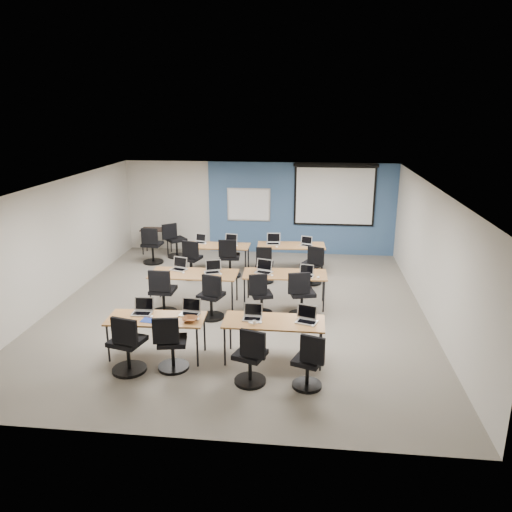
# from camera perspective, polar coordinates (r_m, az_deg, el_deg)

# --- Properties ---
(floor) EXTENTS (8.00, 9.00, 0.02)m
(floor) POSITION_cam_1_polar(r_m,az_deg,el_deg) (10.99, -2.12, -5.99)
(floor) COLOR #6B6354
(floor) RESTS_ON ground
(ceiling) EXTENTS (8.00, 9.00, 0.02)m
(ceiling) POSITION_cam_1_polar(r_m,az_deg,el_deg) (10.25, -2.28, 8.07)
(ceiling) COLOR white
(ceiling) RESTS_ON ground
(wall_back) EXTENTS (8.00, 0.04, 2.70)m
(wall_back) POSITION_cam_1_polar(r_m,az_deg,el_deg) (14.89, 0.35, 5.53)
(wall_back) COLOR beige
(wall_back) RESTS_ON ground
(wall_front) EXTENTS (8.00, 0.04, 2.70)m
(wall_front) POSITION_cam_1_polar(r_m,az_deg,el_deg) (6.42, -8.19, -10.26)
(wall_front) COLOR beige
(wall_front) RESTS_ON ground
(wall_left) EXTENTS (0.04, 9.00, 2.70)m
(wall_left) POSITION_cam_1_polar(r_m,az_deg,el_deg) (11.80, -21.79, 1.33)
(wall_left) COLOR beige
(wall_left) RESTS_ON ground
(wall_right) EXTENTS (0.04, 9.00, 2.70)m
(wall_right) POSITION_cam_1_polar(r_m,az_deg,el_deg) (10.73, 19.45, 0.10)
(wall_right) COLOR beige
(wall_right) RESTS_ON ground
(blue_accent_panel) EXTENTS (5.50, 0.04, 2.70)m
(blue_accent_panel) POSITION_cam_1_polar(r_m,az_deg,el_deg) (14.78, 5.18, 5.38)
(blue_accent_panel) COLOR #3D5977
(blue_accent_panel) RESTS_ON wall_back
(whiteboard) EXTENTS (1.28, 0.03, 0.98)m
(whiteboard) POSITION_cam_1_polar(r_m,az_deg,el_deg) (14.83, -0.84, 5.88)
(whiteboard) COLOR silver
(whiteboard) RESTS_ON wall_back
(projector_screen) EXTENTS (2.40, 0.10, 1.82)m
(projector_screen) POSITION_cam_1_polar(r_m,az_deg,el_deg) (14.64, 8.98, 7.27)
(projector_screen) COLOR black
(projector_screen) RESTS_ON wall_back
(training_table_front_left) EXTENTS (1.68, 0.70, 0.73)m
(training_table_front_left) POSITION_cam_1_polar(r_m,az_deg,el_deg) (8.90, -11.33, -7.22)
(training_table_front_left) COLOR brown
(training_table_front_left) RESTS_ON floor
(training_table_front_right) EXTENTS (1.73, 0.72, 0.73)m
(training_table_front_right) POSITION_cam_1_polar(r_m,az_deg,el_deg) (8.61, 2.05, -7.70)
(training_table_front_right) COLOR #A47234
(training_table_front_right) RESTS_ON floor
(training_table_mid_left) EXTENTS (1.92, 0.80, 0.73)m
(training_table_mid_left) POSITION_cam_1_polar(r_m,az_deg,el_deg) (11.05, -7.11, -2.17)
(training_table_mid_left) COLOR brown
(training_table_mid_left) RESTS_ON floor
(training_table_mid_right) EXTENTS (1.83, 0.76, 0.73)m
(training_table_mid_right) POSITION_cam_1_polar(r_m,az_deg,el_deg) (10.96, 3.32, -2.23)
(training_table_mid_right) COLOR #A4723E
(training_table_mid_right) RESTS_ON floor
(training_table_back_left) EXTENTS (1.69, 0.70, 0.73)m
(training_table_back_left) POSITION_cam_1_polar(r_m,az_deg,el_deg) (13.20, -4.42, 1.03)
(training_table_back_left) COLOR #A06332
(training_table_back_left) RESTS_ON floor
(training_table_back_right) EXTENTS (1.78, 0.74, 0.73)m
(training_table_back_right) POSITION_cam_1_polar(r_m,az_deg,el_deg) (13.22, 4.04, 1.07)
(training_table_back_right) COLOR #976941
(training_table_back_right) RESTS_ON floor
(laptop_0) EXTENTS (0.35, 0.29, 0.26)m
(laptop_0) POSITION_cam_1_polar(r_m,az_deg,el_deg) (9.10, -12.82, -5.99)
(laptop_0) COLOR #BBBBBB
(laptop_0) RESTS_ON training_table_front_left
(mouse_0) EXTENTS (0.06, 0.09, 0.03)m
(mouse_0) POSITION_cam_1_polar(r_m,az_deg,el_deg) (8.92, -11.84, -6.78)
(mouse_0) COLOR white
(mouse_0) RESTS_ON training_table_front_left
(task_chair_0) EXTENTS (0.57, 0.57, 1.05)m
(task_chair_0) POSITION_cam_1_polar(r_m,az_deg,el_deg) (8.57, -14.49, -10.22)
(task_chair_0) COLOR black
(task_chair_0) RESTS_ON floor
(laptop_1) EXTENTS (0.34, 0.29, 0.26)m
(laptop_1) POSITION_cam_1_polar(r_m,az_deg,el_deg) (8.92, -7.51, -6.18)
(laptop_1) COLOR #B8B8BB
(laptop_1) RESTS_ON training_table_front_left
(mouse_1) EXTENTS (0.07, 0.10, 0.03)m
(mouse_1) POSITION_cam_1_polar(r_m,az_deg,el_deg) (8.68, -6.69, -7.17)
(mouse_1) COLOR white
(mouse_1) RESTS_ON training_table_front_left
(task_chair_1) EXTENTS (0.52, 0.52, 1.00)m
(task_chair_1) POSITION_cam_1_polar(r_m,az_deg,el_deg) (8.51, -9.68, -10.25)
(task_chair_1) COLOR black
(task_chair_1) RESTS_ON floor
(laptop_2) EXTENTS (0.32, 0.27, 0.25)m
(laptop_2) POSITION_cam_1_polar(r_m,az_deg,el_deg) (8.66, -0.39, -6.77)
(laptop_2) COLOR silver
(laptop_2) RESTS_ON training_table_front_right
(mouse_2) EXTENTS (0.08, 0.11, 0.04)m
(mouse_2) POSITION_cam_1_polar(r_m,az_deg,el_deg) (8.50, 0.50, -7.58)
(mouse_2) COLOR white
(mouse_2) RESTS_ON training_table_front_right
(task_chair_2) EXTENTS (0.53, 0.51, 0.99)m
(task_chair_2) POSITION_cam_1_polar(r_m,az_deg,el_deg) (8.00, -0.61, -11.89)
(task_chair_2) COLOR black
(task_chair_2) RESTS_ON floor
(laptop_3) EXTENTS (0.35, 0.30, 0.26)m
(laptop_3) POSITION_cam_1_polar(r_m,az_deg,el_deg) (8.59, 5.82, -7.04)
(laptop_3) COLOR #A5A5A9
(laptop_3) RESTS_ON training_table_front_right
(mouse_3) EXTENTS (0.08, 0.10, 0.03)m
(mouse_3) POSITION_cam_1_polar(r_m,az_deg,el_deg) (8.43, 6.51, -7.92)
(mouse_3) COLOR white
(mouse_3) RESTS_ON training_table_front_right
(task_chair_3) EXTENTS (0.49, 0.47, 0.96)m
(task_chair_3) POSITION_cam_1_polar(r_m,az_deg,el_deg) (7.94, 6.04, -12.37)
(task_chair_3) COLOR black
(task_chair_3) RESTS_ON floor
(laptop_4) EXTENTS (0.35, 0.29, 0.26)m
(laptop_4) POSITION_cam_1_polar(r_m,az_deg,el_deg) (11.33, -8.76, -1.19)
(laptop_4) COLOR #A6A6B1
(laptop_4) RESTS_ON training_table_mid_left
(mouse_4) EXTENTS (0.08, 0.10, 0.03)m
(mouse_4) POSITION_cam_1_polar(r_m,az_deg,el_deg) (11.06, -8.29, -1.90)
(mouse_4) COLOR white
(mouse_4) RESTS_ON training_table_mid_left
(task_chair_4) EXTENTS (0.56, 0.56, 1.04)m
(task_chair_4) POSITION_cam_1_polar(r_m,az_deg,el_deg) (10.69, -10.62, -4.47)
(task_chair_4) COLOR black
(task_chair_4) RESTS_ON floor
(laptop_5) EXTENTS (0.35, 0.29, 0.26)m
(laptop_5) POSITION_cam_1_polar(r_m,az_deg,el_deg) (11.03, -4.97, -1.55)
(laptop_5) COLOR #BEBDC0
(laptop_5) RESTS_ON training_table_mid_left
(mouse_5) EXTENTS (0.08, 0.10, 0.03)m
(mouse_5) POSITION_cam_1_polar(r_m,az_deg,el_deg) (10.89, -4.04, -2.07)
(mouse_5) COLOR white
(mouse_5) RESTS_ON training_table_mid_left
(task_chair_5) EXTENTS (0.54, 0.52, 1.00)m
(task_chair_5) POSITION_cam_1_polar(r_m,az_deg,el_deg) (10.35, -5.11, -5.04)
(task_chair_5) COLOR black
(task_chair_5) RESTS_ON floor
(laptop_6) EXTENTS (0.36, 0.31, 0.27)m
(laptop_6) POSITION_cam_1_polar(r_m,az_deg,el_deg) (11.00, 0.92, -1.52)
(laptop_6) COLOR silver
(laptop_6) RESTS_ON training_table_mid_right
(mouse_6) EXTENTS (0.07, 0.10, 0.03)m
(mouse_6) POSITION_cam_1_polar(r_m,az_deg,el_deg) (10.79, 1.83, -2.22)
(mouse_6) COLOR white
(mouse_6) RESTS_ON training_table_mid_right
(task_chair_6) EXTENTS (0.48, 0.47, 0.95)m
(task_chair_6) POSITION_cam_1_polar(r_m,az_deg,el_deg) (10.49, 0.54, -4.81)
(task_chair_6) COLOR black
(task_chair_6) RESTS_ON floor
(laptop_7) EXTENTS (0.30, 0.26, 0.23)m
(laptop_7) POSITION_cam_1_polar(r_m,az_deg,el_deg) (10.82, 5.80, -1.98)
(laptop_7) COLOR #AAAAB7
(laptop_7) RESTS_ON training_table_mid_right
(mouse_7) EXTENTS (0.06, 0.10, 0.03)m
(mouse_7) POSITION_cam_1_polar(r_m,az_deg,el_deg) (10.75, 7.14, -2.41)
(mouse_7) COLOR white
(mouse_7) RESTS_ON training_table_mid_right
(task_chair_7) EXTENTS (0.57, 0.56, 1.04)m
(task_chair_7) POSITION_cam_1_polar(r_m,az_deg,el_deg) (10.41, 5.18, -4.82)
(task_chair_7) COLOR black
(task_chair_7) RESTS_ON floor
(laptop_8) EXTENTS (0.30, 0.26, 0.23)m
(laptop_8) POSITION_cam_1_polar(r_m,az_deg,el_deg) (13.47, -6.38, 1.77)
(laptop_8) COLOR silver
(laptop_8) RESTS_ON training_table_back_left
(mouse_8) EXTENTS (0.08, 0.10, 0.03)m
(mouse_8) POSITION_cam_1_polar(r_m,az_deg,el_deg) (13.32, -5.80, 1.41)
(mouse_8) COLOR white
(mouse_8) RESTS_ON training_table_back_left
(task_chair_8) EXTENTS (0.56, 0.55, 1.03)m
(task_chair_8) POSITION_cam_1_polar(r_m,az_deg,el_deg) (12.83, -7.48, -0.73)
(task_chair_8) COLOR black
(task_chair_8) RESTS_ON floor
(laptop_9) EXTENTS (0.34, 0.29, 0.26)m
(laptop_9) POSITION_cam_1_polar(r_m,az_deg,el_deg) (13.28, -2.89, 1.66)
(laptop_9) COLOR silver
(laptop_9) RESTS_ON training_table_back_left
(mouse_9) EXTENTS (0.09, 0.11, 0.04)m
(mouse_9) POSITION_cam_1_polar(r_m,az_deg,el_deg) (13.07, -2.21, 1.20)
(mouse_9) COLOR white
(mouse_9) RESTS_ON training_table_back_left
(task_chair_9) EXTENTS (0.56, 0.56, 1.03)m
(task_chair_9) POSITION_cam_1_polar(r_m,az_deg,el_deg) (12.83, -3.05, -0.57)
(task_chair_9) COLOR black
(task_chair_9) RESTS_ON floor
(laptop_10) EXTENTS (0.36, 0.30, 0.27)m
(laptop_10) POSITION_cam_1_polar(r_m,az_deg,el_deg) (13.29, 2.00, 1.70)
(laptop_10) COLOR silver
(laptop_10) RESTS_ON training_table_back_right
(mouse_10) EXTENTS (0.09, 0.11, 0.03)m
(mouse_10) POSITION_cam_1_polar(r_m,az_deg,el_deg) (12.96, 2.38, 1.05)
(mouse_10) COLOR white
(mouse_10) RESTS_ON training_table_back_right
(task_chair_10) EXTENTS (0.47, 0.47, 0.96)m
(task_chair_10) POSITION_cam_1_polar(r_m,az_deg,el_deg) (12.41, 0.96, -1.34)
(task_chair_10) COLOR black
(task_chair_10) RESTS_ON floor
(laptop_11) EXTENTS (0.30, 0.26, 0.23)m
(laptop_11) POSITION_cam_1_polar(r_m,az_deg,el_deg) (13.18, 5.79, 1.46)
(laptop_11) COLOR #A5A5AA
(laptop_11) RESTS_ON training_table_back_right
(mouse_11) EXTENTS (0.07, 0.10, 0.04)m
(mouse_11) POSITION_cam_1_polar(r_m,az_deg,el_deg) (12.94, 7.13, 0.91)
(mouse_11) COLOR white
(mouse_11) RESTS_ON training_table_back_right
(task_chair_11) EXTENTS (0.55, 0.52, 1.00)m
(task_chair_11) POSITION_cam_1_polar(r_m,az_deg,el_deg) (12.39, 6.49, -1.38)
(task_chair_11) COLOR black
(task_chair_11) RESTS_ON floor
(blue_mousepad) EXTENTS (0.27, 0.24, 0.01)m
(blue_mousepad) POSITION_cam_1_polar(r_m,az_deg,el_deg) (8.79, -12.18, -7.20)
(blue_mousepad) COLOR navy
(blue_mousepad) RESTS_ON training_table_front_left
(snack_bowl) EXTENTS (0.32, 0.32, 0.07)m
(snack_bowl) POSITION_cam_1_polar(r_m,az_deg,el_deg) (8.64, -7.54, -7.15)
(snack_bowl) COLOR brown
(snack_bowl) RESTS_ON training_table_front_left
(snack_plate) EXTENTS (0.22, 0.22, 0.01)m
(snack_plate) POSITION_cam_1_polar(r_m,az_deg,el_deg) (8.55, -0.29, -7.49)
(snack_plate) COLOR white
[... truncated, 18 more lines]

